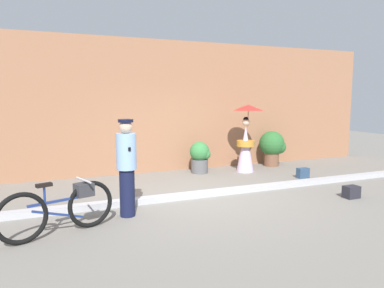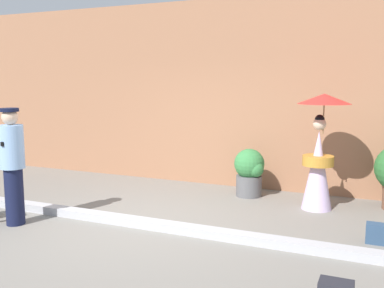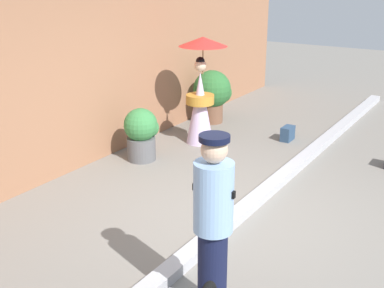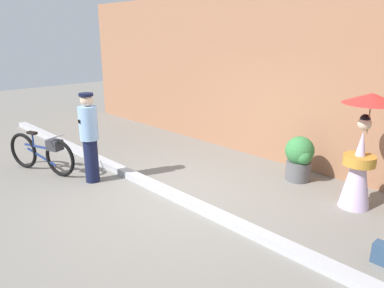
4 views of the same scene
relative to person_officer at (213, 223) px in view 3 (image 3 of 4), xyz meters
name	(u,v)px [view 3 (image 3 of 4)]	position (x,y,z in m)	size (l,w,h in m)	color
ground_plane	(236,220)	(1.64, 0.62, -0.89)	(30.00, 30.00, 0.00)	gray
building_wall	(50,53)	(1.64, 3.66, 0.90)	(14.00, 0.40, 3.60)	#9E6B4C
sidewalk_curb	(236,216)	(1.64, 0.62, -0.83)	(14.00, 0.20, 0.12)	#B2B2B7
person_officer	(213,223)	(0.00, 0.00, 0.00)	(0.34, 0.38, 1.68)	#141938
person_with_parasol	(201,90)	(3.88, 2.52, 0.05)	(0.83, 0.83, 1.85)	silver
potted_plant_by_door	(213,93)	(5.09, 2.97, -0.29)	(0.77, 0.75, 1.05)	brown
potted_plant_small	(142,132)	(2.65, 2.87, -0.44)	(0.55, 0.54, 0.85)	#59595B
backpack_on_pavement	(288,133)	(4.81, 1.25, -0.76)	(0.30, 0.17, 0.26)	navy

